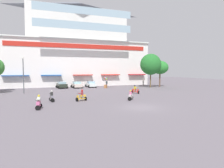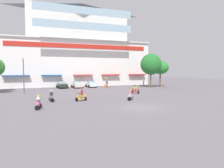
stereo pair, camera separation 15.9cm
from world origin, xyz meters
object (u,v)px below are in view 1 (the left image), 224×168
object	(u,v)px
parked_car_2	(91,84)
scooter_rider_2	(81,96)
scooter_rider_1	(135,90)
pedestrian_1	(143,82)
parked_car_0	(62,85)
scooter_rider_4	(52,97)
parked_car_1	(77,85)
plaza_tree_3	(151,64)
plaza_tree_1	(160,68)
scooter_rider_3	(39,103)
balloon_vendor_cart	(106,83)
pedestrian_0	(107,83)
streetlamp_near	(23,72)
scooter_rider_0	(131,96)

from	to	relation	value
parked_car_2	scooter_rider_2	world-z (taller)	scooter_rider_2
scooter_rider_1	pedestrian_1	xyz separation A→B (m)	(10.53, 15.63, 0.27)
parked_car_0	scooter_rider_4	size ratio (longest dim) A/B	2.70
parked_car_1	scooter_rider_1	distance (m)	16.51
plaza_tree_3	parked_car_0	world-z (taller)	plaza_tree_3
plaza_tree_1	parked_car_1	distance (m)	20.48
pedestrian_1	scooter_rider_3	bearing A→B (deg)	-137.51
plaza_tree_3	scooter_rider_1	world-z (taller)	plaza_tree_3
parked_car_2	pedestrian_1	size ratio (longest dim) A/B	2.61
balloon_vendor_cart	scooter_rider_3	bearing A→B (deg)	-125.48
parked_car_2	pedestrian_0	distance (m)	3.83
streetlamp_near	pedestrian_0	bearing A→B (deg)	20.39
scooter_rider_2	scooter_rider_4	distance (m)	3.89
scooter_rider_1	parked_car_2	bearing A→B (deg)	104.56
plaza_tree_1	pedestrian_1	size ratio (longest dim) A/B	4.08
pedestrian_0	streetlamp_near	distance (m)	19.45
scooter_rider_1	pedestrian_0	xyz separation A→B (m)	(-0.33, 14.10, 0.32)
scooter_rider_0	scooter_rider_4	world-z (taller)	scooter_rider_4
scooter_rider_4	scooter_rider_0	bearing A→B (deg)	-13.76
parked_car_0	scooter_rider_0	size ratio (longest dim) A/B	2.84
scooter_rider_0	scooter_rider_2	xyz separation A→B (m)	(-6.52, 1.64, 0.04)
scooter_rider_3	balloon_vendor_cart	xyz separation A→B (m)	(14.82, 20.79, 0.41)
scooter_rider_4	scooter_rider_2	bearing A→B (deg)	-13.16
parked_car_1	balloon_vendor_cart	xyz separation A→B (m)	(6.10, -2.78, 0.29)
plaza_tree_1	pedestrian_1	bearing A→B (deg)	106.97
plaza_tree_1	parked_car_0	bearing A→B (deg)	168.13
streetlamp_near	parked_car_2	bearing A→B (deg)	28.76
parked_car_0	streetlamp_near	world-z (taller)	streetlamp_near
parked_car_0	scooter_rider_2	distance (m)	20.18
scooter_rider_1	pedestrian_0	distance (m)	14.10
scooter_rider_0	scooter_rider_2	bearing A→B (deg)	165.88
parked_car_0	plaza_tree_3	bearing A→B (deg)	-15.53
parked_car_0	parked_car_2	world-z (taller)	parked_car_0
scooter_rider_1	streetlamp_near	world-z (taller)	streetlamp_near
parked_car_1	balloon_vendor_cart	world-z (taller)	balloon_vendor_cart
scooter_rider_2	balloon_vendor_cart	size ratio (longest dim) A/B	0.63
scooter_rider_3	pedestrian_1	bearing A→B (deg)	42.49
parked_car_2	plaza_tree_3	bearing A→B (deg)	-23.33
scooter_rider_0	plaza_tree_1	bearing A→B (deg)	46.15
scooter_rider_4	pedestrian_1	bearing A→B (deg)	38.26
plaza_tree_3	streetlamp_near	world-z (taller)	plaza_tree_3
scooter_rider_1	scooter_rider_2	world-z (taller)	scooter_rider_2
scooter_rider_1	scooter_rider_3	xyz separation A→B (m)	(-16.20, -8.85, 0.03)
plaza_tree_3	parked_car_2	world-z (taller)	plaza_tree_3
plaza_tree_3	scooter_rider_1	xyz separation A→B (m)	(-9.06, -9.67, -4.84)
scooter_rider_4	pedestrian_0	size ratio (longest dim) A/B	0.92
parked_car_2	scooter_rider_2	size ratio (longest dim) A/B	2.60
balloon_vendor_cart	scooter_rider_4	bearing A→B (deg)	-129.27
scooter_rider_3	plaza_tree_3	bearing A→B (deg)	36.25
scooter_rider_0	parked_car_1	bearing A→B (deg)	98.75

